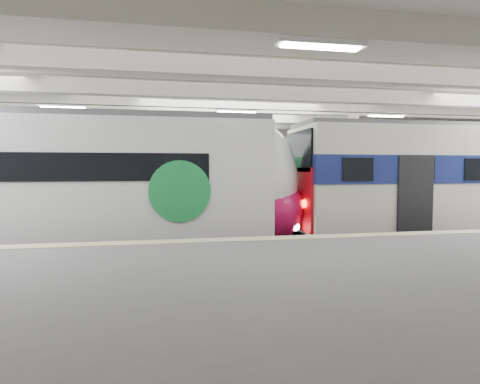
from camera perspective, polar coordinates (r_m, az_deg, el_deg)
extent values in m
cube|color=black|center=(13.21, 1.14, -9.16)|extent=(36.00, 24.00, 0.10)
cube|color=silver|center=(13.19, 1.17, 15.34)|extent=(36.00, 24.00, 0.20)
cube|color=beige|center=(22.77, -4.08, 3.16)|extent=(30.00, 0.10, 5.50)
cube|color=#59595C|center=(7.04, 12.60, -15.39)|extent=(30.00, 7.00, 1.10)
cube|color=beige|center=(9.89, 5.09, -6.55)|extent=(30.00, 0.50, 0.02)
cube|color=beige|center=(15.62, -12.03, 3.05)|extent=(0.50, 0.50, 5.50)
cube|color=beige|center=(17.40, 15.38, 3.02)|extent=(0.50, 0.50, 5.50)
cube|color=beige|center=(13.13, 1.17, 14.06)|extent=(30.00, 18.00, 0.50)
cube|color=#59544C|center=(13.18, 1.14, -8.61)|extent=(30.00, 1.52, 0.16)
cube|color=#59544C|center=(18.51, -2.40, -5.15)|extent=(30.00, 1.52, 0.16)
cylinder|color=black|center=(13.04, 1.17, 11.68)|extent=(30.00, 0.03, 0.03)
cylinder|color=black|center=(18.41, -2.44, 9.22)|extent=(30.00, 0.03, 0.03)
cube|color=white|center=(11.15, 3.37, 14.26)|extent=(26.00, 8.40, 0.12)
cube|color=silver|center=(12.98, -24.37, 1.09)|extent=(12.44, 2.77, 3.73)
ellipsoid|color=silver|center=(13.02, 3.31, 1.39)|extent=(2.20, 2.72, 3.66)
ellipsoid|color=#BF0F4C|center=(13.10, 3.81, -2.20)|extent=(2.33, 2.77, 2.24)
cylinder|color=#1A8F43|center=(11.22, -8.55, 0.10)|extent=(1.72, 0.06, 1.72)
cube|color=#4C4C51|center=(13.07, -24.57, 9.74)|extent=(12.44, 2.27, 0.20)
cube|color=black|center=(13.20, -24.16, -7.68)|extent=(12.44, 1.94, 0.70)
cube|color=beige|center=(16.69, 30.04, 1.29)|extent=(12.95, 2.84, 3.68)
cube|color=navy|center=(16.68, 30.09, 2.80)|extent=(12.99, 2.90, 0.90)
cube|color=red|center=(13.40, 8.40, -0.90)|extent=(0.08, 2.41, 2.03)
cube|color=black|center=(13.38, 8.46, 5.73)|extent=(0.08, 2.27, 1.33)
cube|color=#4C4C51|center=(16.75, 30.23, 7.87)|extent=(12.95, 2.21, 0.16)
cube|color=black|center=(16.86, 29.85, -5.49)|extent=(12.95, 1.99, 0.70)
cube|color=silver|center=(18.49, -22.40, 1.86)|extent=(14.22, 3.37, 3.83)
cube|color=#1A8F43|center=(18.49, -22.43, 3.42)|extent=(14.26, 3.43, 0.81)
cube|color=#4C4C51|center=(18.56, -22.53, 8.09)|extent=(14.20, 2.87, 0.16)
cube|color=black|center=(18.66, -22.25, -4.65)|extent=(14.20, 3.07, 0.60)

